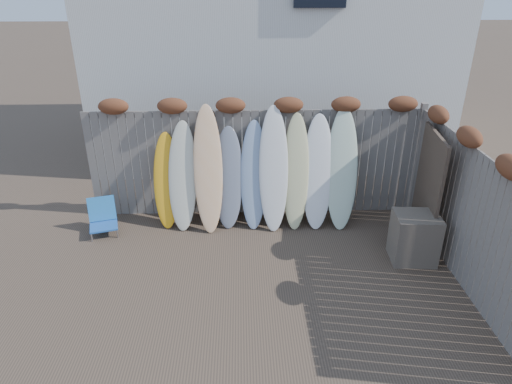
{
  "coord_description": "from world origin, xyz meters",
  "views": [
    {
      "loc": [
        -0.22,
        -5.35,
        4.18
      ],
      "look_at": [
        0.0,
        1.2,
        1.0
      ],
      "focal_mm": 32.0,
      "sensor_mm": 36.0,
      "label": 1
    }
  ],
  "objects_px": {
    "beach_chair": "(103,217)",
    "surfboard_0": "(166,181)",
    "wooden_crate": "(414,238)",
    "lattice_panel": "(428,190)"
  },
  "relations": [
    {
      "from": "lattice_panel",
      "to": "surfboard_0",
      "type": "distance_m",
      "value": 4.44
    },
    {
      "from": "lattice_panel",
      "to": "surfboard_0",
      "type": "xyz_separation_m",
      "value": [
        -4.37,
        0.8,
        -0.13
      ]
    },
    {
      "from": "wooden_crate",
      "to": "surfboard_0",
      "type": "bearing_deg",
      "value": 161.7
    },
    {
      "from": "beach_chair",
      "to": "wooden_crate",
      "type": "xyz_separation_m",
      "value": [
        5.16,
        -1.03,
        0.11
      ]
    },
    {
      "from": "lattice_panel",
      "to": "surfboard_0",
      "type": "bearing_deg",
      "value": 176.63
    },
    {
      "from": "wooden_crate",
      "to": "surfboard_0",
      "type": "distance_m",
      "value": 4.28
    },
    {
      "from": "beach_chair",
      "to": "lattice_panel",
      "type": "height_order",
      "value": "lattice_panel"
    },
    {
      "from": "lattice_panel",
      "to": "beach_chair",
      "type": "bearing_deg",
      "value": -178.1
    },
    {
      "from": "wooden_crate",
      "to": "surfboard_0",
      "type": "xyz_separation_m",
      "value": [
        -4.04,
        1.34,
        0.44
      ]
    },
    {
      "from": "beach_chair",
      "to": "surfboard_0",
      "type": "height_order",
      "value": "surfboard_0"
    }
  ]
}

